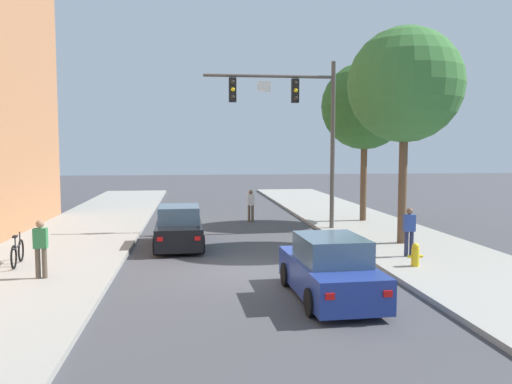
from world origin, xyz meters
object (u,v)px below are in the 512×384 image
traffic_signal_mast (297,114)px  car_lead_black (179,228)px  car_following_blue (330,270)px  bicycle_leaning (17,253)px  street_tree_second (365,106)px  street_tree_nearest (405,85)px  pedestrian_sidewalk_left_walker (41,246)px  pedestrian_crossing_road (251,204)px  pedestrian_sidewalk_right_walker (409,229)px  fire_hydrant (415,255)px

traffic_signal_mast → car_lead_black: 7.58m
traffic_signal_mast → car_following_blue: (-1.29, -10.36, -4.59)m
bicycle_leaning → street_tree_second: 17.15m
street_tree_nearest → car_lead_black: bearing=173.4°
pedestrian_sidewalk_left_walker → street_tree_second: 17.02m
car_lead_black → bicycle_leaning: (-4.89, -3.14, -0.18)m
car_lead_black → bicycle_leaning: bearing=-147.3°
traffic_signal_mast → bicycle_leaning: bearing=-148.5°
pedestrian_crossing_road → car_following_blue: bearing=-88.3°
car_following_blue → pedestrian_sidewalk_right_walker: size_ratio=2.62×
traffic_signal_mast → bicycle_leaning: size_ratio=4.25×
pedestrian_sidewalk_left_walker → pedestrian_crossing_road: bearing=57.9°
street_tree_second → traffic_signal_mast: bearing=-150.2°
pedestrian_sidewalk_right_walker → street_tree_nearest: 5.66m
traffic_signal_mast → pedestrian_sidewalk_left_walker: size_ratio=4.57×
traffic_signal_mast → pedestrian_sidewalk_left_walker: (-8.89, -7.96, -4.25)m
bicycle_leaning → street_tree_second: bearing=31.0°
fire_hydrant → street_tree_second: (1.77, 10.05, 5.36)m
car_lead_black → street_tree_second: size_ratio=0.54×
bicycle_leaning → car_lead_black: bearing=32.7°
car_following_blue → pedestrian_sidewalk_right_walker: bearing=45.9°
pedestrian_sidewalk_right_walker → bicycle_leaning: bearing=178.9°
car_lead_black → pedestrian_sidewalk_right_walker: 8.44m
car_following_blue → fire_hydrant: (3.40, 2.53, -0.22)m
pedestrian_sidewalk_left_walker → street_tree_second: street_tree_second is taller
car_following_blue → pedestrian_crossing_road: bearing=91.7°
car_following_blue → pedestrian_crossing_road: pedestrian_crossing_road is taller
car_lead_black → bicycle_leaning: 5.81m
traffic_signal_mast → car_lead_black: bearing=-149.7°
street_tree_second → pedestrian_sidewalk_left_walker: bearing=-141.4°
pedestrian_crossing_road → street_tree_nearest: size_ratio=0.20×
car_following_blue → fire_hydrant: size_ratio=5.96×
pedestrian_sidewalk_left_walker → bicycle_leaning: bearing=124.1°
pedestrian_crossing_road → pedestrian_sidewalk_right_walker: bearing=-67.0°
pedestrian_crossing_road → car_lead_black: bearing=-118.2°
car_following_blue → bicycle_leaning: (-8.80, 4.18, -0.18)m
car_lead_black → traffic_signal_mast: bearing=30.3°
pedestrian_crossing_road → pedestrian_sidewalk_right_walker: size_ratio=1.00×
car_lead_black → car_following_blue: size_ratio=0.99×
pedestrian_sidewalk_right_walker → street_tree_nearest: bearing=72.6°
car_following_blue → pedestrian_crossing_road: size_ratio=2.62×
pedestrian_crossing_road → street_tree_second: (5.57, -1.27, 4.95)m
traffic_signal_mast → street_tree_nearest: bearing=-50.9°
car_lead_black → fire_hydrant: 8.75m
fire_hydrant → street_tree_second: size_ratio=0.09×
car_following_blue → fire_hydrant: bearing=36.6°
traffic_signal_mast → pedestrian_crossing_road: traffic_signal_mast is taller
car_following_blue → pedestrian_crossing_road: 13.86m
pedestrian_crossing_road → pedestrian_sidewalk_left_walker: bearing=-122.1°
traffic_signal_mast → fire_hydrant: traffic_signal_mast is taller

